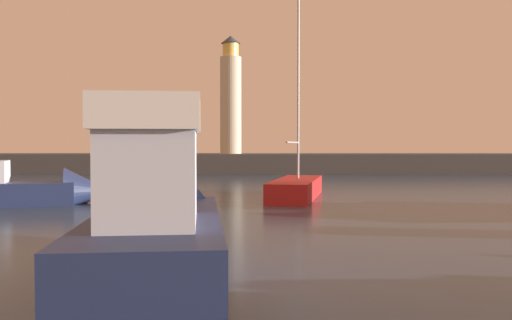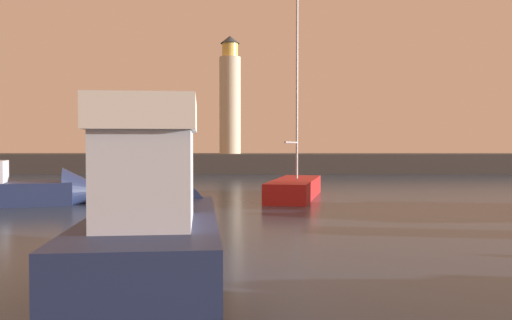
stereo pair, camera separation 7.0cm
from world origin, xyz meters
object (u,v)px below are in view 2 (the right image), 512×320
(lighthouse, at_px, (231,98))
(motorboat_0, at_px, (158,224))
(motorboat_3, at_px, (32,190))
(sailboat_moored, at_px, (296,187))

(lighthouse, bearing_deg, motorboat_0, -89.38)
(lighthouse, xyz_separation_m, motorboat_3, (-7.99, -28.95, -6.83))
(motorboat_0, height_order, motorboat_3, motorboat_0)
(lighthouse, xyz_separation_m, motorboat_0, (0.46, -42.57, -6.40))
(motorboat_0, relative_size, motorboat_3, 1.14)
(lighthouse, bearing_deg, motorboat_3, -105.42)
(motorboat_0, bearing_deg, motorboat_3, 121.81)
(motorboat_3, bearing_deg, lighthouse, 74.58)
(motorboat_0, distance_m, motorboat_3, 16.04)
(motorboat_0, relative_size, sailboat_moored, 0.80)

